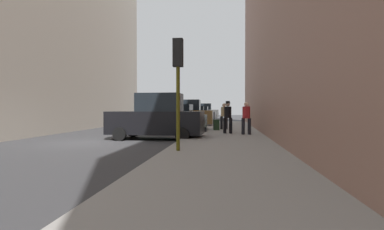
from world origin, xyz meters
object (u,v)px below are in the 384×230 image
object	(u,v)px
parked_dark_green_sedan	(175,119)
traffic_light	(178,70)
pedestrian_in_red_jacket	(246,116)
pedestrian_with_fedora	(228,115)
parked_bronze_suv	(186,114)
duffel_bag	(204,129)
fire_hydrant	(202,124)
parked_gray_coupe	(199,114)
rolling_suitcase	(216,125)
parked_silver_sedan	(193,115)
parked_black_suv	(157,118)
pedestrian_in_tan_coat	(224,115)
parked_white_van	(203,112)

from	to	relation	value
parked_dark_green_sedan	traffic_light	xyz separation A→B (m)	(1.85, -9.94, 1.91)
pedestrian_in_red_jacket	pedestrian_with_fedora	distance (m)	1.14
parked_bronze_suv	duffel_bag	xyz separation A→B (m)	(2.06, -7.15, -0.74)
fire_hydrant	traffic_light	size ratio (longest dim) A/B	0.20
parked_gray_coupe	rolling_suitcase	distance (m)	17.49
traffic_light	parked_silver_sedan	bearing A→B (deg)	95.17
parked_black_suv	fire_hydrant	bearing A→B (deg)	70.47
rolling_suitcase	duffel_bag	distance (m)	1.65
parked_black_suv	parked_silver_sedan	bearing A→B (deg)	90.00
pedestrian_in_tan_coat	pedestrian_in_red_jacket	world-z (taller)	same
parked_bronze_suv	parked_gray_coupe	xyz separation A→B (m)	(0.00, 11.61, -0.18)
fire_hydrant	parked_black_suv	bearing A→B (deg)	-109.53
parked_bronze_suv	traffic_light	xyz separation A→B (m)	(1.85, -15.21, 1.73)
parked_bronze_suv	pedestrian_with_fedora	bearing A→B (deg)	-67.06
parked_dark_green_sedan	rolling_suitcase	bearing A→B (deg)	-8.01
parked_gray_coupe	pedestrian_in_tan_coat	world-z (taller)	pedestrian_in_tan_coat
parked_gray_coupe	fire_hydrant	world-z (taller)	parked_gray_coupe
parked_bronze_suv	parked_white_van	distance (m)	17.80
parked_black_suv	rolling_suitcase	distance (m)	5.49
parked_silver_sedan	pedestrian_with_fedora	size ratio (longest dim) A/B	2.40
parked_white_van	pedestrian_in_red_jacket	distance (m)	26.97
pedestrian_in_red_jacket	parked_white_van	bearing A→B (deg)	99.46
duffel_bag	rolling_suitcase	bearing A→B (deg)	65.35
parked_gray_coupe	duffel_bag	size ratio (longest dim) A/B	9.59
parked_gray_coupe	traffic_light	distance (m)	26.95
pedestrian_with_fedora	duffel_bag	bearing A→B (deg)	143.39
rolling_suitcase	parked_dark_green_sedan	bearing A→B (deg)	171.99
parked_black_suv	traffic_light	xyz separation A→B (m)	(1.85, -4.83, 1.73)
parked_black_suv	parked_white_van	world-z (taller)	same
parked_gray_coupe	duffel_bag	xyz separation A→B (m)	(2.06, -18.76, -0.56)
traffic_light	duffel_bag	world-z (taller)	traffic_light
parked_white_van	pedestrian_in_tan_coat	world-z (taller)	parked_white_van
parked_bronze_suv	pedestrian_in_tan_coat	bearing A→B (deg)	-56.44
parked_white_van	rolling_suitcase	bearing A→B (deg)	-83.32
pedestrian_in_red_jacket	duffel_bag	distance (m)	3.00
parked_silver_sedan	parked_gray_coupe	distance (m)	6.33
pedestrian_in_tan_coat	parked_bronze_suv	bearing A→B (deg)	123.56
parked_black_suv	parked_dark_green_sedan	size ratio (longest dim) A/B	1.09
pedestrian_with_fedora	pedestrian_in_tan_coat	bearing A→B (deg)	94.11
parked_silver_sedan	pedestrian_in_red_jacket	xyz separation A→B (m)	(4.43, -14.08, 0.26)
fire_hydrant	duffel_bag	size ratio (longest dim) A/B	1.60
parked_black_suv	pedestrian_in_tan_coat	size ratio (longest dim) A/B	2.73
parked_black_suv	parked_bronze_suv	world-z (taller)	same
parked_black_suv	parked_gray_coupe	world-z (taller)	parked_black_suv
pedestrian_with_fedora	rolling_suitcase	size ratio (longest dim) A/B	1.71
traffic_light	pedestrian_in_red_jacket	world-z (taller)	traffic_light
parked_bronze_suv	parked_white_van	xyz separation A→B (m)	(0.00, 17.80, 0.00)
pedestrian_in_red_jacket	duffel_bag	size ratio (longest dim) A/B	3.89
parked_white_van	traffic_light	distance (m)	33.11
pedestrian_in_tan_coat	duffel_bag	size ratio (longest dim) A/B	3.89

